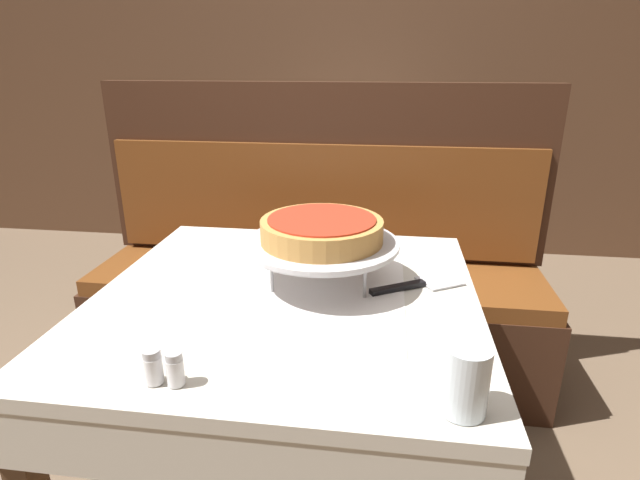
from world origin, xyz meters
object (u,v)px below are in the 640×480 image
Objects in this scene: booth_bench at (317,294)px; deep_dish_pizza at (322,230)px; condiment_caddy at (348,147)px; pizza_server at (418,284)px; pizza_pan_stand at (322,245)px; dining_table_rear at (351,175)px; pepper_shaker at (175,369)px; water_glass_near at (466,380)px; dining_table_front at (287,328)px; salt_shaker at (153,366)px.

deep_dish_pizza is at bearing -80.98° from booth_bench.
booth_bench is 1.13m from condiment_caddy.
pizza_pan_stand is at bearing -177.28° from pizza_server.
pizza_pan_stand is 0.04m from deep_dish_pizza.
dining_table_rear is at bearing 91.89° from pizza_pan_stand.
pepper_shaker reaches higher than dining_table_rear.
water_glass_near is at bearing -80.93° from dining_table_rear.
pizza_server is (0.23, 0.01, -0.13)m from deep_dish_pizza.
condiment_caddy is (-0.01, 1.81, 0.13)m from dining_table_front.
dining_table_rear is 11.93× the size of pepper_shaker.
dining_table_rear is at bearing 99.93° from pizza_server.
condiment_caddy is at bearing 99.43° from water_glass_near.
pizza_pan_stand is 0.25m from pizza_server.
booth_bench is at bearing 84.20° from salt_shaker.
condiment_caddy is at bearing 100.33° from pizza_server.
dining_table_rear is 2.11m from water_glass_near.
dining_table_front is 0.50× the size of booth_bench.
dining_table_front is 14.55× the size of pepper_shaker.
salt_shaker is (-0.15, -0.37, 0.12)m from dining_table_front.
deep_dish_pizza is at bearing -88.11° from dining_table_rear.
deep_dish_pizza is 0.48m from pepper_shaker.
pepper_shaker is at bearing 179.45° from water_glass_near.
dining_table_rear is 11.54× the size of salt_shaker.
water_glass_near is at bearing -80.57° from condiment_caddy.
pepper_shaker is 0.37× the size of condiment_caddy.
booth_bench is 10.76× the size of condiment_caddy.
deep_dish_pizza is 0.50m from salt_shaker.
booth_bench reaches higher than condiment_caddy.
condiment_caddy is at bearing 106.85° from dining_table_rear.
condiment_caddy is (0.14, 2.18, 0.01)m from salt_shaker.
dining_table_front is 0.25m from deep_dish_pizza.
dining_table_front is 2.40× the size of pizza_pan_stand.
dining_table_front is at bearing -90.68° from dining_table_rear.
water_glass_near is at bearing -0.51° from salt_shaker.
pizza_pan_stand is 1.75m from condiment_caddy.
deep_dish_pizza is at bearing 122.46° from water_glass_near.
pizza_pan_stand is at bearing 41.66° from dining_table_front.
dining_table_rear is at bearing 89.32° from dining_table_front.
condiment_caddy is (-0.08, 1.74, -0.09)m from deep_dish_pizza.
booth_bench reaches higher than pepper_shaker.
pepper_shaker reaches higher than pizza_server.
condiment_caddy is at bearing 92.78° from deep_dish_pizza.
salt_shaker is at bearing -135.91° from pizza_server.
pizza_pan_stand is at bearing -87.22° from condiment_caddy.
condiment_caddy reaches higher than pizza_pan_stand.
pizza_server is at bearing 44.09° from salt_shaker.
condiment_caddy reaches higher than dining_table_front.
dining_table_rear is at bearing -73.15° from condiment_caddy.
salt_shaker is (-0.50, 0.00, -0.03)m from water_glass_near.
booth_bench is 4.81× the size of pizza_pan_stand.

